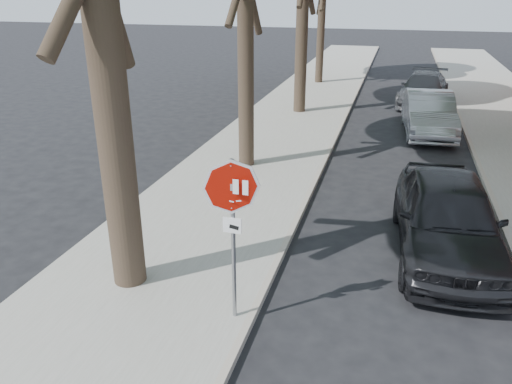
% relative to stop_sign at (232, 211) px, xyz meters
% --- Properties ---
extents(ground, '(120.00, 120.00, 0.00)m').
position_rel_stop_sign_xyz_m(ground, '(0.70, 0.03, -1.95)').
color(ground, black).
rests_on(ground, ground).
extents(sidewalk_left, '(4.00, 55.00, 0.12)m').
position_rel_stop_sign_xyz_m(sidewalk_left, '(-1.80, 12.03, -1.89)').
color(sidewalk_left, gray).
rests_on(sidewalk_left, ground).
extents(curb_left, '(0.12, 55.00, 0.13)m').
position_rel_stop_sign_xyz_m(curb_left, '(0.25, 12.03, -1.88)').
color(curb_left, '#9E9384').
rests_on(curb_left, ground).
extents(curb_right, '(0.12, 55.00, 0.13)m').
position_rel_stop_sign_xyz_m(curb_right, '(4.65, 12.03, -1.88)').
color(curb_right, '#9E9384').
rests_on(curb_right, ground).
extents(stop_sign, '(0.76, 0.34, 2.61)m').
position_rel_stop_sign_xyz_m(stop_sign, '(0.00, 0.00, 0.00)').
color(stop_sign, gray).
rests_on(stop_sign, sidewalk_left).
extents(car_a, '(2.13, 4.74, 1.58)m').
position_rel_stop_sign_xyz_m(car_a, '(3.30, 3.24, -1.16)').
color(car_a, black).
rests_on(car_a, ground).
extents(car_b, '(1.86, 4.58, 1.48)m').
position_rel_stop_sign_xyz_m(car_b, '(3.30, 12.26, -1.21)').
color(car_b, '#A3A5AB').
rests_on(car_b, ground).
extents(car_c, '(2.54, 4.91, 1.36)m').
position_rel_stop_sign_xyz_m(car_c, '(3.28, 17.35, -1.27)').
color(car_c, '#454549').
rests_on(car_c, ground).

